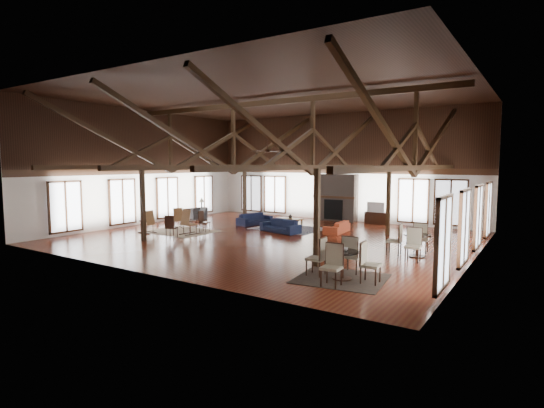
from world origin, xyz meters
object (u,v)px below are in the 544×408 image
Objects in this scene: sofa_navy_left at (255,219)px; cafe_table_far at (417,241)px; sofa_orange at (337,227)px; cafe_table_near at (342,260)px; coffee_table at (290,219)px; armchair at (197,214)px; tv_console at (377,218)px; sofa_navy_front at (280,226)px.

sofa_navy_left is 0.94× the size of cafe_table_far.
cafe_table_near is (3.45, -7.26, 0.29)m from sofa_orange.
armchair is (-6.21, -0.03, -0.12)m from coffee_table.
sofa_orange is at bearing -78.78° from sofa_navy_left.
armchair is at bearing -157.09° from tv_console.
cafe_table_near is at bearing -32.51° from sofa_navy_front.
cafe_table_near reaches higher than tv_console.
cafe_table_near reaches higher than coffee_table.
tv_console is at bearing 75.20° from sofa_navy_front.
sofa_navy_left is at bearing -71.04° from armchair.
cafe_table_far is (13.21, -3.22, 0.23)m from armchair.
sofa_orange is at bearing -97.78° from tv_console.
cafe_table_near is 4.15m from cafe_table_far.
sofa_navy_front is at bearing -107.27° from sofa_navy_left.
armchair is 10.10m from tv_console.
tv_console is at bearing 104.59° from cafe_table_near.
armchair is 0.79× the size of tv_console.
sofa_navy_left is at bearing 138.10° from cafe_table_near.
armchair reaches higher than sofa_orange.
tv_console is (2.82, 5.24, 0.01)m from sofa_navy_front.
sofa_orange is 0.86× the size of cafe_table_far.
cafe_table_far is 1.72× the size of tv_console.
coffee_table is at bearing 155.05° from cafe_table_far.
cafe_table_far is (7.00, -3.26, 0.11)m from coffee_table.
armchair is 0.46× the size of cafe_table_far.
cafe_table_near reaches higher than cafe_table_far.
sofa_orange is at bearing 144.07° from cafe_table_far.
armchair is at bearing 104.10° from sofa_navy_left.
sofa_navy_front reaches higher than sofa_orange.
armchair reaches higher than sofa_navy_front.
sofa_navy_front is at bearing 164.13° from cafe_table_far.
tv_console is at bearing 118.69° from cafe_table_far.
sofa_navy_front is 5.95m from tv_console.
sofa_navy_front is at bearing 133.95° from cafe_table_near.
armchair is (-6.48, 1.31, 0.02)m from sofa_navy_front.
cafe_table_far is (9.21, -3.33, 0.26)m from sofa_navy_left.
tv_console is (9.30, 3.93, -0.01)m from armchair.
tv_console reaches higher than sofa_orange.
sofa_navy_left reaches higher than coffee_table.
cafe_table_near is at bearing -103.34° from armchair.
armchair is at bearing -170.16° from coffee_table.
cafe_table_near is 1.01× the size of cafe_table_far.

